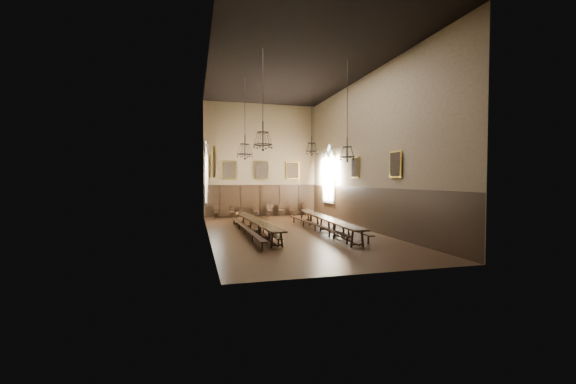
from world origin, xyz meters
name	(u,v)px	position (x,y,z in m)	size (l,w,h in m)	color
floor	(291,232)	(0.00, 0.00, -0.01)	(9.00, 18.00, 0.02)	black
ceiling	(291,70)	(0.00, 0.00, 9.01)	(9.00, 18.00, 0.02)	black
wall_back	(261,160)	(0.00, 9.01, 4.50)	(9.00, 0.02, 9.00)	#7A684B
wall_front	(368,129)	(0.00, -9.01, 4.50)	(9.00, 0.02, 9.00)	#7A684B
wall_left	(208,150)	(-4.51, 0.00, 4.50)	(0.02, 18.00, 9.00)	#7A684B
wall_right	(365,153)	(4.51, 0.00, 4.50)	(0.02, 18.00, 9.00)	#7A684B
wainscot_panelling	(291,210)	(0.00, 0.00, 1.25)	(9.00, 18.00, 2.50)	black
table_left	(254,226)	(-2.02, 0.23, 0.38)	(1.21, 9.81, 0.76)	black
table_right	(325,224)	(1.96, -0.20, 0.41)	(1.47, 10.65, 0.83)	black
bench_left_outer	(245,229)	(-2.60, -0.18, 0.28)	(0.50, 9.65, 0.43)	black
bench_left_inner	(263,228)	(-1.53, 0.19, 0.26)	(0.55, 9.06, 0.41)	black
bench_right_inner	(315,227)	(1.44, 0.04, 0.27)	(0.38, 9.25, 0.42)	black
bench_right_outer	(333,225)	(2.65, 0.24, 0.29)	(0.75, 10.13, 0.46)	black
chair_0	(216,214)	(-3.58, 8.61, 0.28)	(0.46, 0.46, 0.94)	black
chair_1	(232,214)	(-2.43, 8.55, 0.28)	(0.52, 0.53, 0.93)	black
chair_2	(242,214)	(-1.61, 8.52, 0.26)	(0.40, 0.40, 0.87)	black
chair_3	(256,213)	(-0.50, 8.59, 0.28)	(0.41, 0.41, 0.92)	black
chair_4	(270,213)	(0.61, 8.60, 0.31)	(0.55, 0.55, 1.03)	black
chair_5	(282,212)	(1.58, 8.55, 0.31)	(0.46, 0.46, 1.03)	black
chair_6	(292,213)	(2.45, 8.53, 0.28)	(0.45, 0.45, 0.93)	black
chair_7	(306,212)	(3.61, 8.52, 0.31)	(0.57, 0.57, 1.02)	black
chandelier_back_left	(245,149)	(-2.24, 2.25, 4.76)	(0.94, 0.94, 4.69)	black
chandelier_back_right	(312,147)	(2.04, 2.40, 5.04)	(0.81, 0.81, 4.40)	black
chandelier_front_left	(263,138)	(-2.10, -2.76, 4.87)	(0.88, 0.88, 4.58)	black
chandelier_front_right	(347,149)	(2.24, -2.52, 4.46)	(0.78, 0.78, 5.05)	black
portrait_back_0	(229,170)	(-2.60, 8.88, 3.70)	(1.10, 0.12, 1.40)	gold
portrait_back_1	(261,170)	(0.00, 8.88, 3.70)	(1.10, 0.12, 1.40)	gold
portrait_back_2	(293,170)	(2.60, 8.88, 3.70)	(1.10, 0.12, 1.40)	gold
portrait_left_0	(210,166)	(-4.38, 1.00, 3.70)	(0.12, 1.00, 1.30)	gold
portrait_left_1	(214,162)	(-4.38, -3.50, 3.70)	(0.12, 1.00, 1.30)	gold
portrait_right_0	(355,167)	(4.38, 1.00, 3.70)	(0.12, 1.00, 1.30)	gold
portrait_right_1	(395,164)	(4.38, -3.50, 3.70)	(0.12, 1.00, 1.30)	gold
window_right	(329,174)	(4.43, 5.50, 3.40)	(0.20, 2.20, 4.60)	white
window_left	(206,173)	(-4.43, 5.50, 3.40)	(0.20, 2.20, 4.60)	white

